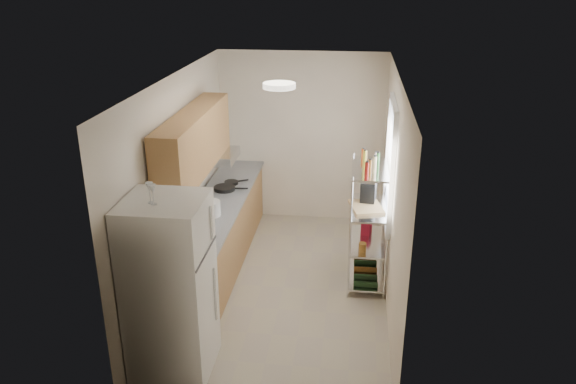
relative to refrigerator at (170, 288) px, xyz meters
name	(u,v)px	position (x,y,z in m)	size (l,w,h in m)	color
room	(283,190)	(0.87, 1.60, 0.41)	(2.52, 4.42, 2.62)	#AC9E8B
counter_run	(218,235)	(-0.05, 2.03, -0.44)	(0.63, 3.51, 0.90)	#A97648
upper_cabinets	(194,142)	(-0.19, 1.70, 0.92)	(0.33, 2.20, 0.72)	#A97648
range_hood	(217,156)	(-0.13, 2.50, 0.50)	(0.50, 0.60, 0.12)	#B7BABC
window	(390,164)	(2.09, 1.95, 0.66)	(0.06, 1.00, 1.46)	white
bakers_rack	(369,200)	(1.87, 1.89, 0.22)	(0.45, 0.90, 1.73)	silver
ceiling_dome	(279,86)	(0.87, 1.30, 1.68)	(0.34, 0.34, 0.06)	white
refrigerator	(170,288)	(0.00, 0.00, 0.00)	(0.73, 0.73, 1.78)	silver
wine_glass_a	(150,193)	(-0.08, -0.07, 0.98)	(0.07, 0.07, 0.19)	silver
wine_glass_b	(153,195)	(-0.04, -0.10, 0.98)	(0.07, 0.07, 0.18)	silver
rice_cooker	(211,208)	(-0.02, 1.66, 0.10)	(0.23, 0.23, 0.19)	silver
frying_pan_large	(225,188)	(-0.05, 2.52, 0.03)	(0.29, 0.29, 0.05)	black
frying_pan_small	(231,183)	(-0.01, 2.76, 0.03)	(0.19, 0.19, 0.04)	black
cutting_board	(366,207)	(1.84, 1.86, 0.14)	(0.35, 0.45, 0.03)	tan
espresso_machine	(369,191)	(1.86, 2.05, 0.27)	(0.18, 0.26, 0.31)	black
storage_bag	(366,227)	(1.87, 2.11, -0.24)	(0.11, 0.16, 0.18)	maroon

